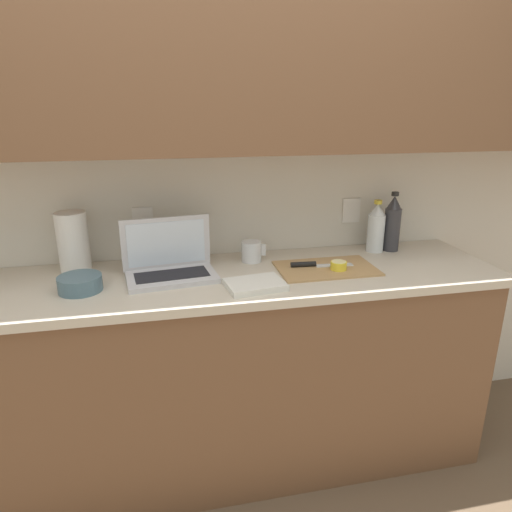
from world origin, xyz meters
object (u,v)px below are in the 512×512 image
(measuring_cup, at_px, (252,251))
(bottle_green_soda, at_px, (376,228))
(lemon_half_cut, at_px, (339,265))
(laptop, at_px, (170,263))
(bottle_oil_tall, at_px, (392,224))
(bowl_white, at_px, (80,283))
(cutting_board, at_px, (326,268))
(knife, at_px, (311,264))
(paper_towel_roll, at_px, (73,242))

(measuring_cup, bearing_deg, bottle_green_soda, 2.28)
(lemon_half_cut, xyz_separation_m, bottle_green_soda, (0.28, 0.23, 0.09))
(lemon_half_cut, xyz_separation_m, measuring_cup, (-0.34, 0.20, 0.02))
(laptop, relative_size, lemon_half_cut, 5.60)
(bottle_oil_tall, relative_size, bowl_white, 1.75)
(laptop, relative_size, measuring_cup, 3.52)
(cutting_board, bearing_deg, laptop, 174.65)
(knife, height_order, bottle_oil_tall, bottle_oil_tall)
(bottle_green_soda, bearing_deg, bottle_oil_tall, 0.00)
(laptop, xyz_separation_m, bowl_white, (-0.34, -0.09, -0.03))
(knife, xyz_separation_m, measuring_cup, (-0.23, 0.14, 0.03))
(cutting_board, height_order, bowl_white, bowl_white)
(lemon_half_cut, height_order, paper_towel_roll, paper_towel_roll)
(laptop, distance_m, paper_towel_roll, 0.43)
(knife, bearing_deg, bowl_white, -172.17)
(bottle_green_soda, distance_m, bottle_oil_tall, 0.08)
(measuring_cup, bearing_deg, cutting_board, -30.17)
(measuring_cup, distance_m, paper_towel_roll, 0.76)
(knife, distance_m, bottle_green_soda, 0.42)
(knife, relative_size, measuring_cup, 2.51)
(cutting_board, relative_size, bottle_oil_tall, 1.47)
(cutting_board, xyz_separation_m, bowl_white, (-1.00, -0.03, 0.03))
(bottle_green_soda, relative_size, paper_towel_roll, 0.99)
(lemon_half_cut, distance_m, bowl_white, 1.04)
(measuring_cup, relative_size, bowl_white, 0.67)
(bottle_green_soda, bearing_deg, laptop, -172.25)
(paper_towel_roll, bearing_deg, bowl_white, -78.09)
(knife, relative_size, paper_towel_roll, 1.09)
(bowl_white, bearing_deg, paper_towel_roll, 101.91)
(knife, distance_m, lemon_half_cut, 0.12)
(bottle_green_soda, bearing_deg, measuring_cup, -177.72)
(measuring_cup, relative_size, paper_towel_roll, 0.43)
(cutting_board, relative_size, measuring_cup, 3.83)
(laptop, height_order, measuring_cup, laptop)
(laptop, relative_size, bottle_oil_tall, 1.35)
(measuring_cup, xyz_separation_m, bowl_white, (-0.71, -0.20, -0.02))
(cutting_board, relative_size, paper_towel_roll, 1.66)
(bottle_green_soda, bearing_deg, knife, -156.14)
(lemon_half_cut, relative_size, bowl_white, 0.42)
(bottle_oil_tall, height_order, paper_towel_roll, bottle_oil_tall)
(laptop, xyz_separation_m, bottle_oil_tall, (1.06, 0.13, 0.07))
(lemon_half_cut, xyz_separation_m, bottle_oil_tall, (0.36, 0.23, 0.10))
(knife, height_order, measuring_cup, measuring_cup)
(cutting_board, distance_m, measuring_cup, 0.34)
(bottle_oil_tall, relative_size, paper_towel_roll, 1.13)
(laptop, bearing_deg, cutting_board, -12.22)
(cutting_board, distance_m, knife, 0.07)
(measuring_cup, bearing_deg, knife, -31.40)
(lemon_half_cut, height_order, bowl_white, bowl_white)
(knife, xyz_separation_m, bowl_white, (-0.94, -0.06, 0.01))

